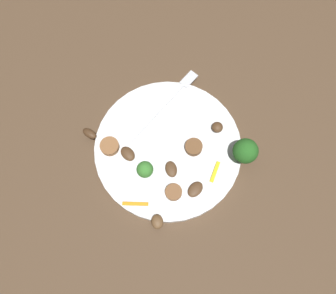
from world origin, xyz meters
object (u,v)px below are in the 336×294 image
plate (168,149)px  sausage_slice_0 (110,146)px  mushroom_0 (90,133)px  broccoli_floret_0 (245,151)px  mushroom_1 (217,127)px  mushroom_5 (195,189)px  mushroom_3 (128,154)px  pepper_strip_0 (215,172)px  fork (169,101)px  sausage_slice_2 (174,192)px  sausage_slice_1 (194,147)px  broccoli_floret_1 (145,170)px  mushroom_4 (157,222)px  pepper_strip_1 (135,204)px  mushroom_2 (171,169)px

plate → sausage_slice_0: size_ratio=7.84×
sausage_slice_0 → mushroom_0: same height
broccoli_floret_0 → mushroom_1: size_ratio=2.69×
plate → mushroom_5: 0.09m
mushroom_3 → pepper_strip_0: 0.15m
plate → fork: (0.05, 0.07, 0.01)m
sausage_slice_2 → pepper_strip_0: sausage_slice_2 is taller
broccoli_floret_0 → mushroom_3: size_ratio=1.83×
sausage_slice_1 → sausage_slice_2: (-0.07, -0.05, -0.00)m
mushroom_3 → mushroom_1: bearing=-17.2°
sausage_slice_2 → mushroom_0: same height
broccoli_floret_1 → mushroom_3: broccoli_floret_1 is taller
sausage_slice_0 → mushroom_4: same height
plate → fork: fork is taller
broccoli_floret_1 → mushroom_3: bearing=98.9°
sausage_slice_1 → mushroom_0: size_ratio=1.10×
plate → mushroom_0: mushroom_0 is taller
mushroom_0 → pepper_strip_1: mushroom_0 is taller
sausage_slice_0 → broccoli_floret_1: bearing=-70.9°
mushroom_2 → plate: bearing=63.0°
sausage_slice_2 → broccoli_floret_1: bearing=110.1°
fork → broccoli_floret_0: size_ratio=3.24×
broccoli_floret_0 → pepper_strip_1: size_ratio=1.26×
mushroom_3 → sausage_slice_1: bearing=-28.5°
sausage_slice_1 → pepper_strip_0: size_ratio=0.81×
sausage_slice_0 → mushroom_1: size_ratio=1.63×
mushroom_0 → mushroom_5: mushroom_0 is taller
mushroom_1 → pepper_strip_0: mushroom_1 is taller
plate → pepper_strip_0: size_ratio=6.87×
sausage_slice_1 → pepper_strip_1: bearing=-169.7°
mushroom_3 → pepper_strip_1: 0.09m
broccoli_floret_1 → mushroom_4: broccoli_floret_1 is taller
mushroom_2 → mushroom_3: 0.08m
sausage_slice_0 → pepper_strip_1: bearing=-99.0°
mushroom_0 → mushroom_2: 0.16m
mushroom_0 → mushroom_4: (0.01, -0.20, -0.00)m
pepper_strip_1 → sausage_slice_0: bearing=81.0°
sausage_slice_0 → mushroom_4: 0.15m
mushroom_4 → pepper_strip_0: (0.13, 0.01, -0.00)m
mushroom_3 → broccoli_floret_1: bearing=-81.1°
plate → mushroom_1: bearing=-12.8°
mushroom_5 → sausage_slice_2: bearing=153.3°
sausage_slice_1 → mushroom_4: bearing=-150.4°
mushroom_0 → mushroom_5: 0.21m
mushroom_3 → mushroom_4: bearing=-100.2°
mushroom_3 → pepper_strip_0: size_ratio=0.79×
fork → pepper_strip_0: (-0.01, -0.16, 0.00)m
broccoli_floret_0 → sausage_slice_1: 0.09m
broccoli_floret_1 → mushroom_4: size_ratio=1.67×
mushroom_1 → mushroom_4: bearing=-157.0°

